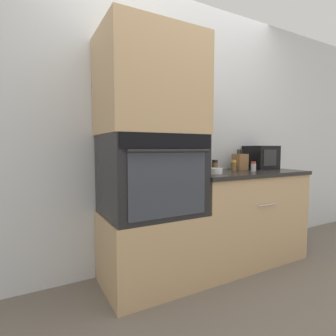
{
  "coord_description": "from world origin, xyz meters",
  "views": [
    {
      "loc": [
        -1.24,
        -1.56,
        1.09
      ],
      "look_at": [
        -0.27,
        0.21,
        0.94
      ],
      "focal_mm": 28.0,
      "sensor_mm": 36.0,
      "label": 1
    }
  ],
  "objects_px": {
    "wall_oven": "(151,175)",
    "condiment_jar_near": "(234,165)",
    "microwave": "(261,157)",
    "knife_block": "(240,162)",
    "condiment_jar_mid": "(215,166)",
    "bowl": "(214,171)",
    "condiment_jar_far": "(253,167)"
  },
  "relations": [
    {
      "from": "bowl",
      "to": "condiment_jar_near",
      "type": "relative_size",
      "value": 1.4
    },
    {
      "from": "microwave",
      "to": "condiment_jar_far",
      "type": "bearing_deg",
      "value": -148.08
    },
    {
      "from": "wall_oven",
      "to": "microwave",
      "type": "relative_size",
      "value": 2.42
    },
    {
      "from": "bowl",
      "to": "condiment_jar_mid",
      "type": "distance_m",
      "value": 0.17
    },
    {
      "from": "microwave",
      "to": "bowl",
      "type": "distance_m",
      "value": 0.84
    },
    {
      "from": "wall_oven",
      "to": "condiment_jar_mid",
      "type": "xyz_separation_m",
      "value": [
        0.68,
        0.05,
        0.04
      ]
    },
    {
      "from": "microwave",
      "to": "condiment_jar_mid",
      "type": "distance_m",
      "value": 0.71
    },
    {
      "from": "bowl",
      "to": "condiment_jar_mid",
      "type": "bearing_deg",
      "value": 49.01
    },
    {
      "from": "bowl",
      "to": "wall_oven",
      "type": "bearing_deg",
      "value": 172.83
    },
    {
      "from": "wall_oven",
      "to": "condiment_jar_near",
      "type": "xyz_separation_m",
      "value": [
        0.95,
        0.1,
        0.04
      ]
    },
    {
      "from": "bowl",
      "to": "condiment_jar_near",
      "type": "xyz_separation_m",
      "value": [
        0.38,
        0.17,
        0.03
      ]
    },
    {
      "from": "microwave",
      "to": "condiment_jar_near",
      "type": "xyz_separation_m",
      "value": [
        -0.43,
        -0.05,
        -0.07
      ]
    },
    {
      "from": "bowl",
      "to": "condiment_jar_far",
      "type": "distance_m",
      "value": 0.49
    },
    {
      "from": "condiment_jar_near",
      "to": "condiment_jar_mid",
      "type": "bearing_deg",
      "value": -171.1
    },
    {
      "from": "wall_oven",
      "to": "microwave",
      "type": "height_order",
      "value": "wall_oven"
    },
    {
      "from": "knife_block",
      "to": "microwave",
      "type": "bearing_deg",
      "value": -0.94
    },
    {
      "from": "microwave",
      "to": "knife_block",
      "type": "distance_m",
      "value": 0.3
    },
    {
      "from": "wall_oven",
      "to": "condiment_jar_mid",
      "type": "bearing_deg",
      "value": 4.5
    },
    {
      "from": "condiment_jar_near",
      "to": "condiment_jar_far",
      "type": "relative_size",
      "value": 1.12
    },
    {
      "from": "microwave",
      "to": "condiment_jar_near",
      "type": "height_order",
      "value": "microwave"
    },
    {
      "from": "microwave",
      "to": "knife_block",
      "type": "xyz_separation_m",
      "value": [
        -0.3,
        0.0,
        -0.04
      ]
    },
    {
      "from": "wall_oven",
      "to": "condiment_jar_mid",
      "type": "relative_size",
      "value": 6.48
    },
    {
      "from": "knife_block",
      "to": "condiment_jar_mid",
      "type": "distance_m",
      "value": 0.41
    },
    {
      "from": "condiment_jar_far",
      "to": "condiment_jar_near",
      "type": "bearing_deg",
      "value": 125.7
    },
    {
      "from": "wall_oven",
      "to": "knife_block",
      "type": "xyz_separation_m",
      "value": [
        1.08,
        0.15,
        0.07
      ]
    },
    {
      "from": "wall_oven",
      "to": "condiment_jar_far",
      "type": "xyz_separation_m",
      "value": [
        1.06,
        -0.06,
        0.03
      ]
    },
    {
      "from": "microwave",
      "to": "condiment_jar_far",
      "type": "xyz_separation_m",
      "value": [
        -0.32,
        -0.2,
        -0.08
      ]
    },
    {
      "from": "wall_oven",
      "to": "condiment_jar_mid",
      "type": "distance_m",
      "value": 0.68
    },
    {
      "from": "microwave",
      "to": "bowl",
      "type": "relative_size",
      "value": 2.06
    },
    {
      "from": "knife_block",
      "to": "wall_oven",
      "type": "bearing_deg",
      "value": -172.31
    },
    {
      "from": "wall_oven",
      "to": "condiment_jar_near",
      "type": "bearing_deg",
      "value": 5.76
    },
    {
      "from": "bowl",
      "to": "condiment_jar_mid",
      "type": "xyz_separation_m",
      "value": [
        0.11,
        0.12,
        0.03
      ]
    }
  ]
}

